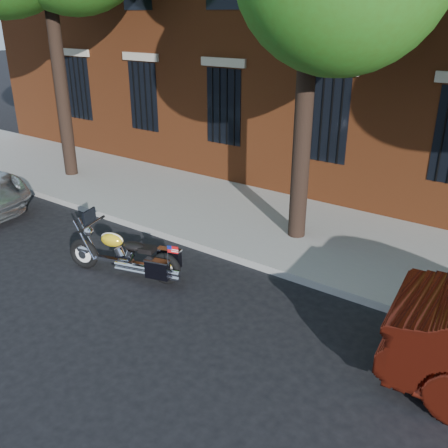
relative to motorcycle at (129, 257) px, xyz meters
The scene contains 4 objects.
ground 1.33m from the motorcycle, 14.64° to the left, with size 120.00×120.00×0.00m, color black.
curb 2.12m from the motorcycle, 54.23° to the left, with size 40.00×0.16×0.15m, color gray.
sidewalk 3.80m from the motorcycle, 71.11° to the left, with size 40.00×3.60×0.15m, color gray.
motorcycle is the anchor object (origin of this frame).
Camera 1 is at (5.00, -5.87, 4.52)m, focal length 40.00 mm.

